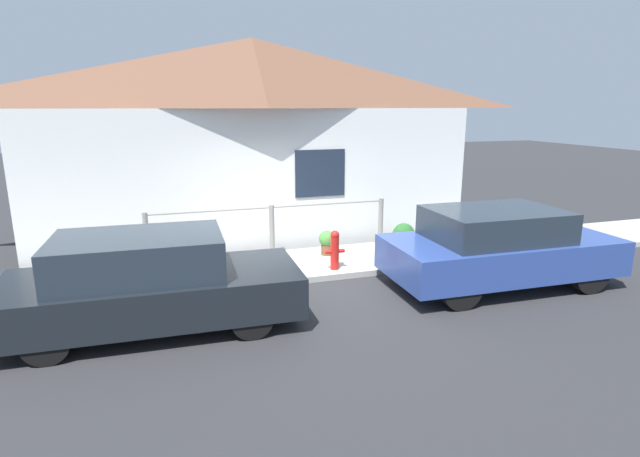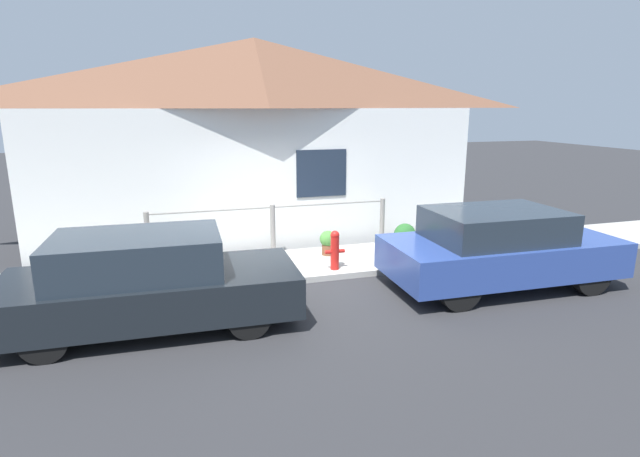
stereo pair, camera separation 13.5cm
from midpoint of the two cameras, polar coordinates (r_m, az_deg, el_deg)
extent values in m
plane|color=#2D2D30|center=(8.76, -3.54, -6.46)|extent=(60.00, 60.00, 0.00)
cube|color=#B2AFA8|center=(9.57, -4.88, -4.36)|extent=(24.00, 1.79, 0.11)
cube|color=white|center=(10.47, -6.64, 5.28)|extent=(9.38, 0.12, 2.99)
cube|color=#1E2838|center=(10.67, -0.36, 6.34)|extent=(1.10, 0.04, 1.00)
pyramid|color=brown|center=(11.40, -8.03, 17.16)|extent=(9.78, 2.20, 1.47)
cylinder|color=gray|center=(9.93, -19.56, -1.11)|extent=(0.10, 0.10, 1.00)
cylinder|color=gray|center=(10.12, -5.89, -0.10)|extent=(0.10, 0.10, 1.00)
cylinder|color=gray|center=(10.85, 6.60, 0.83)|extent=(0.10, 0.10, 1.00)
cylinder|color=gray|center=(10.02, -5.96, 2.42)|extent=(4.80, 0.03, 0.03)
cube|color=black|center=(7.36, -18.90, -7.10)|extent=(4.05, 1.73, 0.57)
cube|color=#232D38|center=(7.19, -20.53, -2.93)|extent=(2.24, 1.48, 0.56)
cylinder|color=black|center=(8.10, -9.76, -6.22)|extent=(0.58, 0.22, 0.57)
cylinder|color=black|center=(6.83, -8.39, -10.07)|extent=(0.58, 0.22, 0.57)
cylinder|color=black|center=(8.24, -27.29, -7.27)|extent=(0.58, 0.22, 0.57)
cylinder|color=black|center=(6.99, -29.37, -11.20)|extent=(0.58, 0.22, 0.57)
cube|color=#2D4793|center=(9.10, 19.49, -2.83)|extent=(3.96, 1.83, 0.59)
cube|color=#232D38|center=(8.88, 18.95, 0.47)|extent=(2.19, 1.58, 0.51)
cylinder|color=black|center=(10.46, 22.42, -2.18)|extent=(0.68, 0.21, 0.68)
cylinder|color=black|center=(9.39, 28.12, -4.53)|extent=(0.68, 0.21, 0.68)
cylinder|color=black|center=(9.15, 10.42, -3.53)|extent=(0.68, 0.21, 0.68)
cylinder|color=black|center=(7.92, 15.34, -6.59)|extent=(0.68, 0.21, 0.68)
cylinder|color=red|center=(9.14, 1.27, -2.82)|extent=(0.16, 0.16, 0.61)
sphere|color=red|center=(9.05, 1.28, -0.75)|extent=(0.17, 0.17, 0.17)
cylinder|color=red|center=(9.09, 0.59, -2.70)|extent=(0.14, 0.07, 0.07)
cylinder|color=red|center=(9.17, 1.95, -2.57)|extent=(0.14, 0.07, 0.07)
cylinder|color=brown|center=(10.07, 0.42, -2.42)|extent=(0.24, 0.24, 0.21)
sphere|color=#4C8E3D|center=(10.01, 0.42, -1.17)|extent=(0.33, 0.33, 0.33)
cylinder|color=brown|center=(9.68, -18.03, -3.96)|extent=(0.32, 0.32, 0.16)
sphere|color=#2D6B2D|center=(9.63, -18.12, -2.83)|extent=(0.32, 0.32, 0.32)
cylinder|color=#9E5638|center=(10.57, 9.13, -1.96)|extent=(0.25, 0.25, 0.17)
sphere|color=#2D6B2D|center=(10.50, 9.18, -0.63)|extent=(0.45, 0.45, 0.45)
camera|label=1|loc=(0.07, -90.43, -0.11)|focal=28.00mm
camera|label=2|loc=(0.07, 89.57, 0.11)|focal=28.00mm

